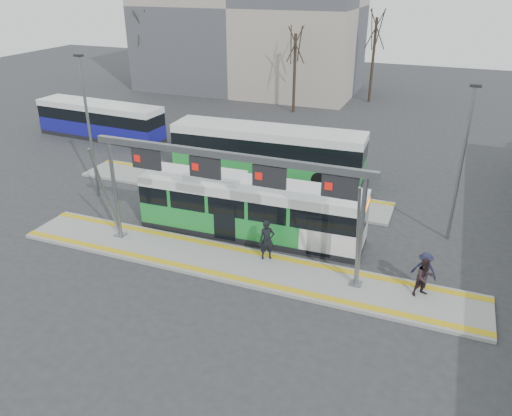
{
  "coord_description": "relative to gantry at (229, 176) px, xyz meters",
  "views": [
    {
      "loc": [
        8.09,
        -17.94,
        12.25
      ],
      "look_at": [
        -0.16,
        3.0,
        1.59
      ],
      "focal_mm": 35.0,
      "sensor_mm": 36.0,
      "label": 1
    }
  ],
  "objects": [
    {
      "name": "ground",
      "position": [
        0.35,
        -0.25,
        -4.3
      ],
      "size": [
        120.0,
        120.0,
        0.0
      ],
      "primitive_type": "plane",
      "color": "#2D2D30",
      "rests_on": "ground"
    },
    {
      "name": "platform_main",
      "position": [
        0.35,
        -0.25,
        -4.22
      ],
      "size": [
        22.0,
        3.0,
        0.15
      ],
      "primitive_type": "cube",
      "color": "gray",
      "rests_on": "ground"
    },
    {
      "name": "platform_second",
      "position": [
        -3.65,
        7.75,
        -4.22
      ],
      "size": [
        20.0,
        3.0,
        0.15
      ],
      "primitive_type": "cube",
      "color": "gray",
      "rests_on": "ground"
    },
    {
      "name": "tactile_main",
      "position": [
        0.35,
        -0.25,
        -4.14
      ],
      "size": [
        22.0,
        2.65,
        0.02
      ],
      "color": "gold",
      "rests_on": "platform_main"
    },
    {
      "name": "tactile_second",
      "position": [
        -3.65,
        8.9,
        -4.14
      ],
      "size": [
        20.0,
        0.35,
        0.02
      ],
      "color": "gold",
      "rests_on": "platform_second"
    },
    {
      "name": "gantry",
      "position": [
        0.0,
        0.0,
        0.0
      ],
      "size": [
        13.0,
        1.68,
        5.2
      ],
      "color": "slate",
      "rests_on": "platform_main"
    },
    {
      "name": "apartment_block",
      "position": [
        -13.65,
        35.75,
        4.91
      ],
      "size": [
        24.5,
        12.5,
        18.4
      ],
      "color": "#A89A8C",
      "rests_on": "ground"
    },
    {
      "name": "hero_bus",
      "position": [
        -0.15,
        2.83,
        -2.86
      ],
      "size": [
        11.49,
        2.79,
        3.14
      ],
      "rotation": [
        0.0,
        0.0,
        0.03
      ],
      "color": "black",
      "rests_on": "ground"
    },
    {
      "name": "bg_bus_green",
      "position": [
        -2.31,
        11.14,
        -2.73
      ],
      "size": [
        12.8,
        3.29,
        3.17
      ],
      "rotation": [
        0.0,
        0.0,
        0.05
      ],
      "color": "black",
      "rests_on": "ground"
    },
    {
      "name": "bg_bus_blue",
      "position": [
        -17.67,
        13.82,
        -2.89
      ],
      "size": [
        11.04,
        3.05,
        2.85
      ],
      "rotation": [
        0.0,
        0.0,
        -0.06
      ],
      "color": "black",
      "rests_on": "ground"
    },
    {
      "name": "passenger_a",
      "position": [
        1.55,
        0.66,
        -3.19
      ],
      "size": [
        0.83,
        0.74,
        1.91
      ],
      "primitive_type": "imported",
      "rotation": [
        0.0,
        0.0,
        0.5
      ],
      "color": "black",
      "rests_on": "platform_main"
    },
    {
      "name": "passenger_b",
      "position": [
        8.55,
        0.28,
        -3.31
      ],
      "size": [
        1.04,
        1.0,
        1.69
      ],
      "primitive_type": "imported",
      "rotation": [
        0.0,
        0.0,
        0.63
      ],
      "color": "black",
      "rests_on": "platform_main"
    },
    {
      "name": "passenger_c",
      "position": [
        8.5,
        0.85,
        -3.32
      ],
      "size": [
        1.19,
        0.84,
        1.66
      ],
      "primitive_type": "imported",
      "rotation": [
        0.0,
        0.0,
        -0.23
      ],
      "color": "#1E1F36",
      "rests_on": "platform_main"
    },
    {
      "name": "tree_left",
      "position": [
        -5.69,
        27.5,
        1.9
      ],
      "size": [
        1.4,
        1.4,
        8.17
      ],
      "color": "#382B21",
      "rests_on": "ground"
    },
    {
      "name": "tree_mid",
      "position": [
        0.4,
        34.48,
        2.81
      ],
      "size": [
        1.4,
        1.4,
        9.38
      ],
      "color": "#382B21",
      "rests_on": "ground"
    },
    {
      "name": "tree_far",
      "position": [
        -23.82,
        30.24,
        2.5
      ],
      "size": [
        1.4,
        1.4,
        8.96
      ],
      "color": "#382B21",
      "rests_on": "ground"
    },
    {
      "name": "lamp_west",
      "position": [
        -10.63,
        4.1,
        0.07
      ],
      "size": [
        0.5,
        0.25,
        8.26
      ],
      "color": "slate",
      "rests_on": "ground"
    },
    {
      "name": "lamp_east",
      "position": [
        9.34,
        6.07,
        -0.18
      ],
      "size": [
        0.5,
        0.25,
        7.76
      ],
      "color": "slate",
      "rests_on": "ground"
    }
  ]
}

